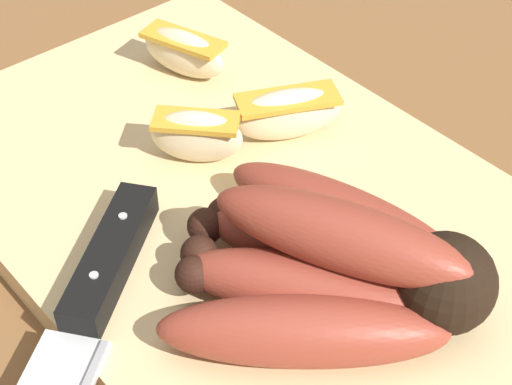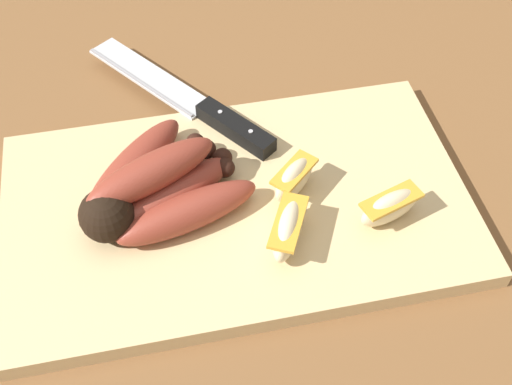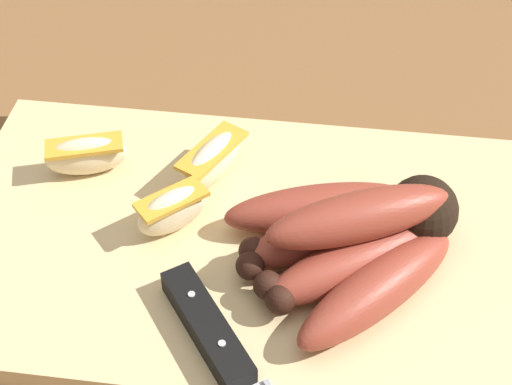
{
  "view_description": "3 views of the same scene",
  "coord_description": "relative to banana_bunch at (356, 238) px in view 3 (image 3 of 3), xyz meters",
  "views": [
    {
      "loc": [
        0.26,
        -0.23,
        0.35
      ],
      "look_at": [
        0.0,
        -0.01,
        0.04
      ],
      "focal_mm": 56.42,
      "sensor_mm": 36.0,
      "label": 1
    },
    {
      "loc": [
        0.06,
        0.4,
        0.52
      ],
      "look_at": [
        -0.02,
        0.01,
        0.04
      ],
      "focal_mm": 45.08,
      "sensor_mm": 36.0,
      "label": 2
    },
    {
      "loc": [
        0.05,
        -0.39,
        0.45
      ],
      "look_at": [
        -0.0,
        0.01,
        0.06
      ],
      "focal_mm": 54.05,
      "sensor_mm": 36.0,
      "label": 3
    }
  ],
  "objects": [
    {
      "name": "ground_plane",
      "position": [
        -0.07,
        0.01,
        -0.04
      ],
      "size": [
        6.0,
        6.0,
        0.0
      ],
      "primitive_type": "plane",
      "color": "brown"
    },
    {
      "name": "cutting_board",
      "position": [
        -0.08,
        0.01,
        -0.03
      ],
      "size": [
        0.46,
        0.28,
        0.02
      ],
      "primitive_type": "cube",
      "color": "#DBBC84",
      "rests_on": "ground_plane"
    },
    {
      "name": "banana_bunch",
      "position": [
        0.0,
        0.0,
        0.0
      ],
      "size": [
        0.18,
        0.18,
        0.06
      ],
      "color": "black",
      "rests_on": "cutting_board"
    },
    {
      "name": "chefs_knife",
      "position": [
        -0.07,
        -0.12,
        -0.02
      ],
      "size": [
        0.19,
        0.24,
        0.02
      ],
      "color": "silver",
      "rests_on": "cutting_board"
    },
    {
      "name": "apple_wedge_near",
      "position": [
        -0.12,
        0.07,
        -0.0
      ],
      "size": [
        0.05,
        0.07,
        0.04
      ],
      "color": "beige",
      "rests_on": "cutting_board"
    },
    {
      "name": "apple_wedge_middle",
      "position": [
        -0.14,
        0.01,
        -0.0
      ],
      "size": [
        0.06,
        0.06,
        0.04
      ],
      "color": "beige",
      "rests_on": "cutting_board"
    },
    {
      "name": "apple_wedge_far",
      "position": [
        -0.22,
        0.07,
        -0.0
      ],
      "size": [
        0.07,
        0.04,
        0.03
      ],
      "color": "beige",
      "rests_on": "cutting_board"
    }
  ]
}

